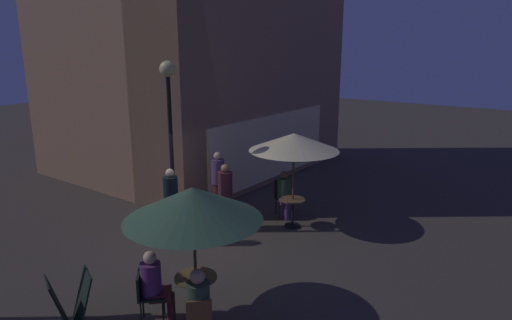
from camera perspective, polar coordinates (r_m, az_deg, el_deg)
ground_plane at (r=10.35m, az=-8.00°, el=-11.48°), size 60.00×60.00×0.00m
cafe_building at (r=15.03m, az=-7.91°, el=15.80°), size 8.98×7.66×9.82m
street_lamp_near_corner at (r=10.59m, az=-10.98°, el=6.52°), size 0.37×0.37×4.16m
menu_sandwich_board at (r=8.14m, az=-22.54°, el=-16.36°), size 0.81×0.76×0.92m
cafe_table_0 at (r=7.86m, az=-7.63°, el=-15.87°), size 0.71×0.71×0.76m
cafe_table_1 at (r=11.44m, az=4.68°, el=-6.10°), size 0.64×0.64×0.74m
patio_umbrella_0 at (r=7.22m, az=-8.02°, el=-5.56°), size 2.25×2.25×2.32m
patio_umbrella_1 at (r=10.96m, az=4.86°, el=2.26°), size 2.22×2.22×2.42m
cafe_chair_0 at (r=7.89m, az=-13.79°, el=-15.97°), size 0.62×0.62×0.89m
cafe_chair_1 at (r=7.18m, az=-7.26°, el=-19.24°), size 0.54×0.54×0.86m
cafe_chair_2 at (r=12.17m, az=3.44°, el=-4.39°), size 0.62×0.62×0.98m
patron_seated_0 at (r=7.79m, az=-12.81°, el=-14.93°), size 0.52×0.51×1.27m
patron_seated_1 at (r=7.19m, az=-7.38°, el=-17.35°), size 0.53×0.53×1.27m
patron_seated_2 at (r=11.99m, az=3.66°, el=-4.00°), size 0.52×0.54×1.27m
patron_standing_3 at (r=10.45m, az=-10.72°, el=-5.85°), size 0.33×0.33×1.82m
patron_standing_4 at (r=11.17m, az=-3.92°, el=-4.72°), size 0.36×0.36×1.68m
patron_standing_5 at (r=11.80m, az=-4.83°, el=-3.25°), size 0.34×0.34×1.83m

